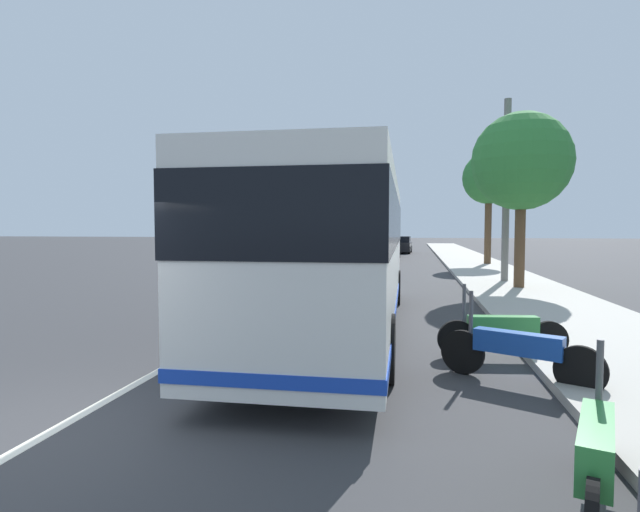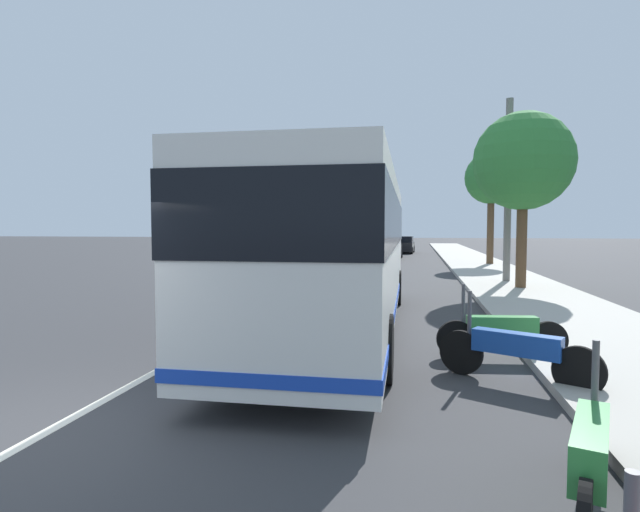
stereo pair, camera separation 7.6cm
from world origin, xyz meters
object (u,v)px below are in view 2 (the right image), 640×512
(car_side_street, at_px, (403,245))
(car_ahead_same_lane, at_px, (389,247))
(motorcycle_far_end, at_px, (590,456))
(motorcycle_nearest_curb, at_px, (515,351))
(roadside_tree_mid_block, at_px, (523,162))
(car_far_distant, at_px, (319,249))
(utility_pole, at_px, (508,192))
(roadside_tree_far_block, at_px, (491,179))
(coach_bus, at_px, (340,244))
(motorcycle_mid_row, at_px, (501,331))
(car_behind_bus, at_px, (383,250))

(car_side_street, distance_m, car_ahead_same_lane, 5.88)
(motorcycle_far_end, distance_m, motorcycle_nearest_curb, 3.29)
(motorcycle_far_end, distance_m, roadside_tree_mid_block, 15.10)
(car_far_distant, height_order, utility_pole, utility_pole)
(motorcycle_far_end, bearing_deg, roadside_tree_far_block, 13.53)
(car_side_street, relative_size, roadside_tree_far_block, 0.69)
(coach_bus, xyz_separation_m, car_far_distant, (25.13, 5.35, -1.17))
(coach_bus, distance_m, motorcycle_nearest_curb, 4.77)
(utility_pole, bearing_deg, motorcycle_mid_row, 170.08)
(motorcycle_nearest_curb, bearing_deg, utility_pole, -71.46)
(car_far_distant, height_order, roadside_tree_mid_block, roadside_tree_mid_block)
(motorcycle_nearest_curb, relative_size, roadside_tree_far_block, 0.31)
(roadside_tree_mid_block, relative_size, roadside_tree_far_block, 0.94)
(utility_pole, bearing_deg, roadside_tree_mid_block, -176.77)
(motorcycle_far_end, height_order, motorcycle_mid_row, motorcycle_mid_row)
(car_behind_bus, relative_size, car_ahead_same_lane, 1.14)
(car_ahead_same_lane, bearing_deg, utility_pole, -167.44)
(motorcycle_far_end, distance_m, utility_pole, 16.94)
(coach_bus, height_order, car_ahead_same_lane, coach_bus)
(coach_bus, bearing_deg, utility_pole, -28.47)
(coach_bus, bearing_deg, motorcycle_far_end, -156.82)
(motorcycle_far_end, distance_m, car_side_street, 40.71)
(car_behind_bus, distance_m, roadside_tree_mid_block, 16.76)
(car_far_distant, bearing_deg, coach_bus, 12.51)
(motorcycle_mid_row, bearing_deg, car_ahead_same_lane, -90.96)
(car_far_distant, bearing_deg, roadside_tree_mid_block, 31.75)
(motorcycle_nearest_curb, bearing_deg, car_far_distant, -46.06)
(car_behind_bus, height_order, utility_pole, utility_pole)
(motorcycle_far_end, relative_size, motorcycle_mid_row, 0.91)
(car_side_street, distance_m, utility_pole, 24.74)
(coach_bus, xyz_separation_m, motorcycle_mid_row, (-1.98, -3.08, -1.40))
(motorcycle_nearest_curb, relative_size, car_behind_bus, 0.44)
(car_behind_bus, bearing_deg, motorcycle_far_end, -169.07)
(coach_bus, bearing_deg, car_behind_bus, 0.51)
(car_ahead_same_lane, xyz_separation_m, utility_pole, (-18.31, -5.52, 2.88))
(motorcycle_nearest_curb, height_order, roadside_tree_mid_block, roadside_tree_mid_block)
(car_behind_bus, height_order, roadside_tree_far_block, roadside_tree_far_block)
(roadside_tree_mid_block, bearing_deg, car_side_street, 10.29)
(car_behind_bus, distance_m, car_far_distant, 5.30)
(car_behind_bus, relative_size, utility_pole, 0.66)
(coach_bus, height_order, car_behind_bus, coach_bus)
(roadside_tree_far_block, bearing_deg, car_behind_bus, 62.57)
(roadside_tree_far_block, bearing_deg, motorcycle_far_end, 173.73)
(car_side_street, bearing_deg, car_ahead_same_lane, 173.89)
(car_far_distant, distance_m, car_ahead_same_lane, 5.79)
(motorcycle_mid_row, xyz_separation_m, roadside_tree_far_block, (21.59, -2.80, 4.58))
(motorcycle_mid_row, bearing_deg, roadside_tree_mid_block, -110.27)
(car_far_distant, bearing_deg, car_behind_bus, 65.98)
(car_behind_bus, bearing_deg, car_far_distant, 69.67)
(car_behind_bus, height_order, car_ahead_same_lane, car_ahead_same_lane)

